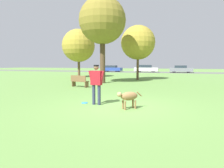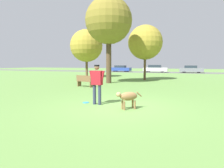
% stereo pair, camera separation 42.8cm
% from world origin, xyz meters
% --- Properties ---
extents(ground_plane, '(120.00, 120.00, 0.00)m').
position_xyz_m(ground_plane, '(0.00, 0.00, 0.00)').
color(ground_plane, '#608C42').
extents(far_road_strip, '(120.00, 6.00, 0.01)m').
position_xyz_m(far_road_strip, '(0.00, 31.84, 0.01)').
color(far_road_strip, '#5B5B59').
rests_on(far_road_strip, ground_plane).
extents(person, '(0.71, 0.24, 1.65)m').
position_xyz_m(person, '(-0.93, 0.09, 0.98)').
color(person, '#2D334C').
rests_on(person, ground_plane).
extents(dog, '(0.84, 0.81, 0.66)m').
position_xyz_m(dog, '(0.50, -0.27, 0.46)').
color(dog, olive).
rests_on(dog, ground_plane).
extents(frisbee, '(0.27, 0.27, 0.02)m').
position_xyz_m(frisbee, '(-1.55, 0.23, 0.01)').
color(frisbee, '#268CE5').
rests_on(frisbee, ground_plane).
extents(tree_mid_center, '(3.50, 3.50, 5.58)m').
position_xyz_m(tree_mid_center, '(-1.76, 13.13, 3.82)').
color(tree_mid_center, brown).
rests_on(tree_mid_center, ground_plane).
extents(tree_near_left, '(3.97, 3.97, 7.31)m').
position_xyz_m(tree_near_left, '(-3.98, 8.76, 5.28)').
color(tree_near_left, '#4C3826').
rests_on(tree_near_left, ground_plane).
extents(tree_far_left, '(3.96, 3.96, 5.84)m').
position_xyz_m(tree_far_left, '(-9.33, 14.60, 3.85)').
color(tree_far_left, brown).
rests_on(tree_far_left, ground_plane).
extents(parked_car_blue, '(4.11, 1.83, 1.29)m').
position_xyz_m(parked_car_blue, '(-10.80, 31.87, 0.64)').
color(parked_car_blue, '#284293').
rests_on(parked_car_blue, ground_plane).
extents(parked_car_white, '(4.57, 1.86, 1.41)m').
position_xyz_m(parked_car_white, '(-3.66, 31.44, 0.70)').
color(parked_car_white, white).
rests_on(parked_car_white, ground_plane).
extents(parked_car_grey, '(4.10, 1.82, 1.33)m').
position_xyz_m(parked_car_grey, '(2.79, 31.50, 0.66)').
color(parked_car_grey, slate).
rests_on(parked_car_grey, ground_plane).
extents(park_bench, '(1.46, 0.75, 0.84)m').
position_xyz_m(park_bench, '(-4.51, 5.44, 0.45)').
color(park_bench, brown).
rests_on(park_bench, ground_plane).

